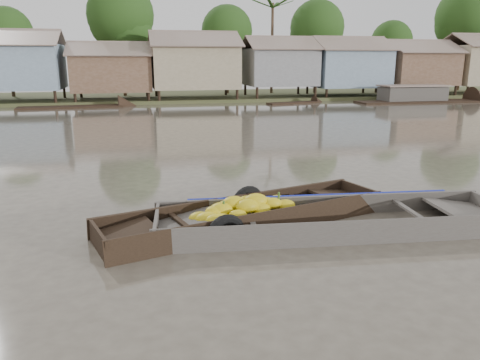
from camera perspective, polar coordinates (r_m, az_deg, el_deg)
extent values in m
plane|color=#4D453B|center=(9.13, 1.78, -6.46)|extent=(120.00, 120.00, 0.00)
cube|color=#384723|center=(41.44, -9.58, 9.84)|extent=(120.00, 12.00, 0.50)
cube|color=#748BA0|center=(38.69, -25.55, 12.34)|extent=(6.20, 5.20, 3.20)
cube|color=brown|center=(37.34, -26.38, 15.39)|extent=(6.60, 3.02, 1.28)
cube|color=brown|center=(40.08, -25.43, 15.33)|extent=(6.60, 3.02, 1.28)
cube|color=brown|center=(37.81, -15.32, 12.44)|extent=(5.80, 4.60, 2.70)
cube|color=brown|center=(36.56, -15.60, 15.20)|extent=(6.20, 2.67, 1.14)
cube|color=brown|center=(39.04, -15.42, 15.14)|extent=(6.20, 2.67, 1.14)
cube|color=gray|center=(38.04, -5.59, 13.56)|extent=(6.50, 5.30, 3.30)
cube|color=brown|center=(36.65, -5.39, 16.82)|extent=(6.90, 3.08, 1.31)
cube|color=brown|center=(39.49, -5.93, 16.64)|extent=(6.90, 3.08, 1.31)
cube|color=slate|center=(39.51, 4.83, 13.54)|extent=(5.40, 4.70, 2.90)
cube|color=brown|center=(38.31, 5.48, 16.34)|extent=(5.80, 2.73, 1.17)
cube|color=brown|center=(40.73, 4.35, 16.26)|extent=(5.80, 2.73, 1.17)
cube|color=#748BA0|center=(41.67, 12.96, 13.15)|extent=(6.00, 5.00, 3.10)
cube|color=brown|center=(40.46, 13.96, 15.90)|extent=(6.40, 2.90, 1.24)
cube|color=brown|center=(42.90, 12.32, 15.89)|extent=(6.40, 2.90, 1.24)
cube|color=brown|center=(44.80, 20.69, 12.61)|extent=(5.70, 4.90, 2.80)
cube|color=brown|center=(43.70, 21.87, 14.91)|extent=(6.10, 2.85, 1.21)
cube|color=brown|center=(45.93, 19.99, 15.01)|extent=(6.10, 2.85, 1.21)
cube|color=brown|center=(49.70, 26.59, 14.92)|extent=(6.70, 2.96, 1.26)
cylinder|color=#473323|center=(43.41, -26.18, 12.04)|extent=(0.28, 0.28, 4.90)
sphere|color=#1B3D13|center=(43.45, -26.60, 15.71)|extent=(4.20, 4.20, 4.20)
cylinder|color=#473323|center=(41.27, -14.05, 13.98)|extent=(0.28, 0.28, 6.30)
sphere|color=#1B3D13|center=(41.41, -14.38, 18.96)|extent=(5.40, 5.40, 5.40)
cylinder|color=#473323|center=(43.03, -1.57, 13.70)|extent=(0.28, 0.28, 5.25)
sphere|color=#1B3D13|center=(43.09, -1.60, 17.69)|extent=(4.50, 4.50, 4.50)
cylinder|color=#473323|center=(44.29, 9.20, 13.78)|extent=(0.28, 0.28, 5.60)
sphere|color=#1B3D13|center=(44.37, 9.38, 17.91)|extent=(4.80, 4.80, 4.80)
cylinder|color=#473323|center=(48.66, 17.76, 12.72)|extent=(0.28, 0.28, 4.55)
sphere|color=#1B3D13|center=(48.67, 18.01, 15.78)|extent=(3.90, 3.90, 3.90)
cylinder|color=#473323|center=(51.67, 25.35, 13.28)|extent=(0.28, 0.28, 6.65)
sphere|color=#1B3D13|center=(51.81, 25.83, 17.46)|extent=(5.70, 5.70, 5.70)
cylinder|color=#473323|center=(43.48, 3.92, 15.50)|extent=(0.24, 0.24, 8.00)
cube|color=black|center=(9.62, 0.91, -5.84)|extent=(6.04, 2.78, 0.08)
cube|color=black|center=(10.08, -0.91, -3.43)|extent=(5.88, 1.87, 0.56)
cube|color=black|center=(9.02, 2.96, -5.66)|extent=(5.88, 1.87, 0.56)
cube|color=black|center=(11.25, 14.22, -1.96)|extent=(0.43, 1.28, 0.53)
cube|color=black|center=(10.90, 12.24, -2.01)|extent=(1.31, 1.39, 0.20)
cube|color=black|center=(8.56, -16.84, -7.43)|extent=(0.43, 1.28, 0.53)
cube|color=black|center=(8.64, -13.51, -6.50)|extent=(1.31, 1.39, 0.20)
cube|color=black|center=(8.92, -7.09, -5.21)|extent=(0.45, 1.25, 0.05)
cube|color=black|center=(10.25, 7.86, -2.60)|extent=(0.45, 1.25, 0.05)
ellipsoid|color=yellow|center=(9.61, 3.11, -2.91)|extent=(0.52, 0.42, 0.28)
ellipsoid|color=yellow|center=(9.08, -3.94, -4.81)|extent=(0.56, 0.46, 0.30)
ellipsoid|color=yellow|center=(9.01, -2.27, -4.94)|extent=(0.50, 0.41, 0.27)
ellipsoid|color=yellow|center=(9.56, 0.23, -3.07)|extent=(0.53, 0.44, 0.29)
ellipsoid|color=yellow|center=(9.42, 2.52, -3.61)|extent=(0.49, 0.40, 0.26)
ellipsoid|color=yellow|center=(9.94, 1.25, -3.04)|extent=(0.49, 0.40, 0.26)
ellipsoid|color=yellow|center=(9.28, 2.57, -4.63)|extent=(0.45, 0.37, 0.24)
ellipsoid|color=yellow|center=(9.78, 5.49, -3.17)|extent=(0.52, 0.42, 0.28)
ellipsoid|color=yellow|center=(9.28, -2.24, -3.62)|extent=(0.56, 0.46, 0.30)
ellipsoid|color=yellow|center=(9.57, 4.02, -2.88)|extent=(0.44, 0.36, 0.23)
ellipsoid|color=yellow|center=(9.48, -0.79, -3.33)|extent=(0.50, 0.41, 0.26)
ellipsoid|color=yellow|center=(9.64, -0.72, -3.35)|extent=(0.46, 0.37, 0.24)
ellipsoid|color=yellow|center=(9.55, 0.81, -2.60)|extent=(0.43, 0.35, 0.23)
ellipsoid|color=yellow|center=(8.84, -3.30, -6.15)|extent=(0.45, 0.37, 0.24)
ellipsoid|color=yellow|center=(8.98, -2.88, -5.05)|extent=(0.56, 0.46, 0.30)
ellipsoid|color=yellow|center=(8.95, -2.09, -5.54)|extent=(0.55, 0.45, 0.29)
ellipsoid|color=yellow|center=(9.58, -0.63, -3.23)|extent=(0.50, 0.41, 0.27)
ellipsoid|color=yellow|center=(9.27, 0.88, -3.21)|extent=(0.53, 0.44, 0.28)
ellipsoid|color=yellow|center=(10.12, 4.52, -2.65)|extent=(0.55, 0.45, 0.29)
ellipsoid|color=yellow|center=(9.50, 1.93, -2.56)|extent=(0.57, 0.47, 0.31)
ellipsoid|color=yellow|center=(9.23, -3.02, -3.90)|extent=(0.48, 0.39, 0.26)
ellipsoid|color=yellow|center=(9.42, 1.66, -3.30)|extent=(0.50, 0.41, 0.27)
ellipsoid|color=yellow|center=(9.07, -4.43, -5.47)|extent=(0.44, 0.36, 0.23)
ellipsoid|color=yellow|center=(9.61, -1.60, -3.15)|extent=(0.45, 0.37, 0.24)
ellipsoid|color=yellow|center=(10.10, 3.48, -2.96)|extent=(0.49, 0.40, 0.26)
ellipsoid|color=yellow|center=(10.00, 1.35, -3.02)|extent=(0.47, 0.38, 0.25)
ellipsoid|color=yellow|center=(9.36, -0.75, -2.82)|extent=(0.53, 0.44, 0.28)
ellipsoid|color=yellow|center=(9.21, -4.92, -4.70)|extent=(0.51, 0.42, 0.27)
ellipsoid|color=yellow|center=(9.07, -0.28, -4.34)|extent=(0.43, 0.35, 0.23)
ellipsoid|color=yellow|center=(8.92, -2.39, -5.49)|extent=(0.55, 0.45, 0.29)
ellipsoid|color=yellow|center=(9.77, 7.26, -3.90)|extent=(0.47, 0.38, 0.25)
cylinder|color=#3F6626|center=(9.20, -2.01, -3.17)|extent=(0.04, 0.04, 0.19)
cylinder|color=#3F6626|center=(9.55, 2.05, -2.50)|extent=(0.04, 0.04, 0.19)
cylinder|color=#3F6626|center=(9.83, 4.75, -2.05)|extent=(0.04, 0.04, 0.19)
torus|color=black|center=(10.34, 0.98, -2.83)|extent=(0.81, 0.41, 0.79)
torus|color=black|center=(8.54, -1.70, -6.66)|extent=(0.80, 0.41, 0.77)
cube|color=#443E39|center=(9.57, 11.15, -6.24)|extent=(7.00, 2.11, 0.08)
cube|color=#443E39|center=(10.25, 9.77, -3.34)|extent=(7.03, 0.80, 0.56)
cube|color=#443E39|center=(8.75, 12.94, -6.68)|extent=(7.03, 0.80, 0.56)
cube|color=#443E39|center=(10.69, 25.92, -3.50)|extent=(1.33, 1.59, 0.23)
cube|color=#443E39|center=(9.05, -10.10, -5.80)|extent=(0.22, 1.72, 0.53)
cube|color=#443E39|center=(9.01, -6.30, -5.29)|extent=(1.33, 1.59, 0.23)
cube|color=#443E39|center=(9.08, 1.30, -4.74)|extent=(0.25, 1.65, 0.05)
cube|color=#443E39|center=(10.08, 20.21, -3.68)|extent=(0.25, 1.65, 0.05)
cube|color=#665E54|center=(9.56, 11.17, -6.02)|extent=(5.35, 1.83, 0.02)
cube|color=#0F1C9A|center=(10.24, 9.73, -2.10)|extent=(5.68, 0.61, 0.14)
torus|color=olive|center=(9.75, 18.55, -5.95)|extent=(0.39, 0.39, 0.06)
torus|color=olive|center=(9.74, 18.57, -5.75)|extent=(0.32, 0.32, 0.06)
cube|color=black|center=(35.80, 6.49, 9.15)|extent=(4.26, 1.91, 0.35)
cube|color=black|center=(34.48, -19.92, 8.18)|extent=(7.00, 2.00, 0.35)
cube|color=black|center=(39.13, 20.98, 8.75)|extent=(9.91, 2.29, 0.35)
cube|color=black|center=(39.48, 20.27, 9.73)|extent=(5.00, 2.00, 1.20)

